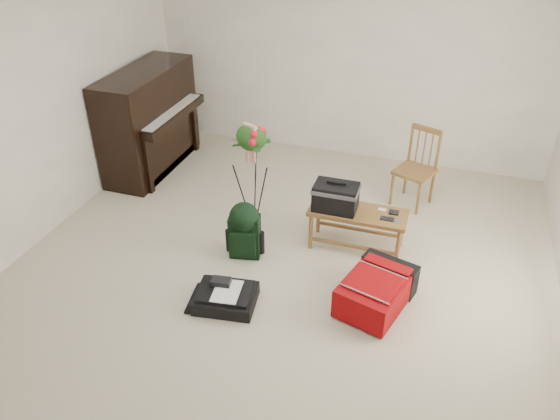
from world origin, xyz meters
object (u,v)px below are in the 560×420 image
(piano, at_px, (150,122))
(red_suitcase, at_px, (377,287))
(dining_chair, at_px, (415,169))
(green_backpack, at_px, (244,228))
(black_duffel, at_px, (226,297))
(bench, at_px, (343,202))
(flower_stand, at_px, (253,180))

(piano, height_order, red_suitcase, piano)
(dining_chair, distance_m, green_backpack, 2.09)
(piano, xyz_separation_m, black_duffel, (1.88, -2.10, -0.52))
(red_suitcase, relative_size, black_duffel, 1.44)
(bench, bearing_deg, flower_stand, -178.60)
(bench, bearing_deg, dining_chair, 61.26)
(piano, xyz_separation_m, green_backpack, (1.78, -1.38, -0.28))
(bench, relative_size, dining_chair, 1.08)
(dining_chair, distance_m, flower_stand, 1.87)
(red_suitcase, height_order, green_backpack, green_backpack)
(piano, xyz_separation_m, bench, (2.63, -0.93, -0.08))
(bench, distance_m, dining_chair, 1.22)
(red_suitcase, bearing_deg, dining_chair, 102.96)
(flower_stand, bearing_deg, piano, 172.28)
(piano, distance_m, black_duffel, 2.87)
(red_suitcase, height_order, black_duffel, red_suitcase)
(dining_chair, bearing_deg, piano, -156.65)
(bench, xyz_separation_m, red_suitcase, (0.49, -0.72, -0.35))
(dining_chair, relative_size, green_backpack, 1.51)
(piano, bearing_deg, black_duffel, -48.13)
(green_backpack, bearing_deg, dining_chair, 35.22)
(dining_chair, distance_m, black_duffel, 2.63)
(bench, distance_m, red_suitcase, 0.95)
(dining_chair, bearing_deg, flower_stand, -122.73)
(dining_chair, bearing_deg, black_duffel, -99.69)
(dining_chair, relative_size, black_duffel, 1.54)
(black_duffel, relative_size, green_backpack, 0.98)
(bench, bearing_deg, green_backpack, -152.37)
(piano, height_order, dining_chair, piano)
(bench, xyz_separation_m, green_backpack, (-0.85, -0.46, -0.19))
(red_suitcase, height_order, flower_stand, flower_stand)
(black_duffel, bearing_deg, bench, 49.23)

